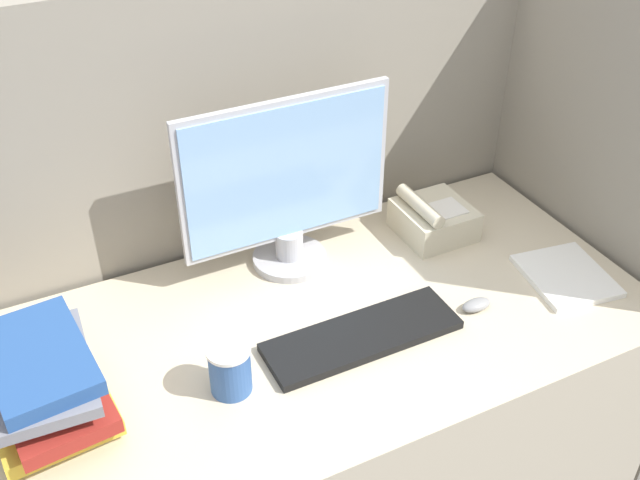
{
  "coord_description": "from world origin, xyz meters",
  "views": [
    {
      "loc": [
        -0.58,
        -0.77,
        1.9
      ],
      "look_at": [
        0.02,
        0.42,
        0.95
      ],
      "focal_mm": 42.0,
      "sensor_mm": 36.0,
      "label": 1
    }
  ],
  "objects_px": {
    "monitor": "(287,188)",
    "coffee_cup": "(230,369)",
    "desk_telephone": "(433,219)",
    "keyboard": "(362,336)",
    "book_stack": "(45,386)",
    "mouse": "(476,305)"
  },
  "relations": [
    {
      "from": "desk_telephone",
      "to": "monitor",
      "type": "bearing_deg",
      "value": 171.53
    },
    {
      "from": "keyboard",
      "to": "desk_telephone",
      "type": "xyz_separation_m",
      "value": [
        0.37,
        0.28,
        0.04
      ]
    },
    {
      "from": "coffee_cup",
      "to": "monitor",
      "type": "bearing_deg",
      "value": 50.08
    },
    {
      "from": "monitor",
      "to": "keyboard",
      "type": "relative_size",
      "value": 1.19
    },
    {
      "from": "mouse",
      "to": "book_stack",
      "type": "relative_size",
      "value": 0.24
    },
    {
      "from": "monitor",
      "to": "desk_telephone",
      "type": "xyz_separation_m",
      "value": [
        0.4,
        -0.06,
        -0.17
      ]
    },
    {
      "from": "monitor",
      "to": "desk_telephone",
      "type": "bearing_deg",
      "value": -8.47
    },
    {
      "from": "monitor",
      "to": "coffee_cup",
      "type": "bearing_deg",
      "value": -129.92
    },
    {
      "from": "keyboard",
      "to": "book_stack",
      "type": "bearing_deg",
      "value": 172.99
    },
    {
      "from": "monitor",
      "to": "keyboard",
      "type": "distance_m",
      "value": 0.4
    },
    {
      "from": "coffee_cup",
      "to": "book_stack",
      "type": "height_order",
      "value": "book_stack"
    },
    {
      "from": "book_stack",
      "to": "coffee_cup",
      "type": "bearing_deg",
      "value": -14.59
    },
    {
      "from": "monitor",
      "to": "book_stack",
      "type": "xyz_separation_m",
      "value": [
        -0.64,
        -0.26,
        -0.13
      ]
    },
    {
      "from": "monitor",
      "to": "keyboard",
      "type": "bearing_deg",
      "value": -85.8
    },
    {
      "from": "keyboard",
      "to": "book_stack",
      "type": "xyz_separation_m",
      "value": [
        -0.66,
        0.08,
        0.08
      ]
    },
    {
      "from": "coffee_cup",
      "to": "book_stack",
      "type": "distance_m",
      "value": 0.36
    },
    {
      "from": "monitor",
      "to": "mouse",
      "type": "bearing_deg",
      "value": -49.36
    },
    {
      "from": "book_stack",
      "to": "desk_telephone",
      "type": "relative_size",
      "value": 1.72
    },
    {
      "from": "monitor",
      "to": "book_stack",
      "type": "bearing_deg",
      "value": -158.01
    },
    {
      "from": "monitor",
      "to": "mouse",
      "type": "height_order",
      "value": "monitor"
    },
    {
      "from": "monitor",
      "to": "desk_telephone",
      "type": "height_order",
      "value": "monitor"
    },
    {
      "from": "mouse",
      "to": "book_stack",
      "type": "xyz_separation_m",
      "value": [
        -0.96,
        0.11,
        0.07
      ]
    }
  ]
}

